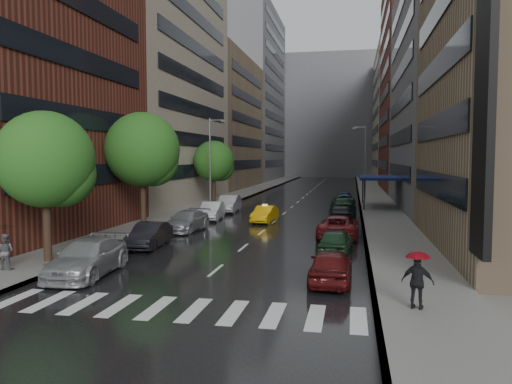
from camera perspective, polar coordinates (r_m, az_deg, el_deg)
ground at (r=20.04m, az=-7.76°, el=-11.42°), size 220.00×220.00×0.00m
road at (r=68.77m, az=5.71°, el=-0.39°), size 14.00×140.00×0.01m
sidewalk_left at (r=70.16m, az=-1.63°, el=-0.23°), size 4.00×140.00×0.15m
sidewalk_right at (r=68.54m, az=13.22°, el=-0.44°), size 4.00×140.00×0.15m
crosswalk at (r=18.16m, az=-9.22°, el=-13.04°), size 13.15×2.80×0.01m
buildings_left at (r=80.65m, az=-4.51°, el=11.65°), size 8.00×108.00×38.00m
buildings_right at (r=76.11m, az=17.81°, el=11.20°), size 8.05×109.10×36.00m
building_far at (r=136.84m, az=8.39°, el=8.50°), size 40.00×14.00×32.00m
tree_near at (r=26.63m, az=-22.95°, el=3.42°), size 4.76×4.76×7.58m
tree_mid at (r=36.83m, az=-12.86°, el=4.74°), size 5.35×5.35×8.52m
tree_far at (r=54.50m, az=-4.86°, el=3.53°), size 4.44×4.44×7.07m
taxi at (r=40.53m, az=1.02°, el=-2.54°), size 1.79×4.17×1.34m
parked_cars_left at (r=34.79m, az=-8.71°, el=-3.52°), size 2.66×31.45×1.61m
parked_cars_right at (r=40.35m, az=9.70°, el=-2.53°), size 2.72×42.07×1.59m
ped_black_umbrella at (r=25.69m, az=-26.78°, el=-5.22°), size 0.96×0.98×2.09m
ped_red_umbrella at (r=18.02m, az=18.01°, el=-9.00°), size 1.17×0.82×2.01m
street_lamp_left at (r=50.26m, az=-5.19°, el=3.55°), size 1.74×0.22×9.00m
street_lamp_right at (r=63.30m, az=12.31°, el=3.57°), size 1.74×0.22×9.00m
awning at (r=53.40m, az=13.89°, el=1.59°), size 4.00×8.00×3.12m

